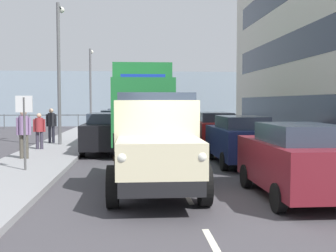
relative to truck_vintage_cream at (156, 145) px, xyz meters
name	(u,v)px	position (x,y,z in m)	size (l,w,h in m)	color
ground_plane	(164,154)	(-0.71, -7.47, -1.18)	(80.00, 80.00, 0.00)	#423F44
sidewalk_left	(274,151)	(-5.48, -7.47, -1.10)	(2.72, 36.15, 0.15)	gray
sidewalk_right	(50,154)	(4.05, -7.47, -1.10)	(2.72, 36.15, 0.15)	gray
road_centreline_markings	(166,156)	(-0.71, -6.78, -1.17)	(0.12, 31.66, 0.01)	silver
sea_horizon	(149,99)	(-0.71, -28.55, 1.32)	(80.00, 0.80, 5.00)	#8C9EAD
seawall_railing	(150,117)	(-0.71, -24.95, -0.26)	(28.08, 0.08, 1.20)	#4C5156
truck_vintage_cream	(156,145)	(0.00, 0.00, 0.00)	(2.17, 5.64, 2.43)	black
lorry_cargo_green	(142,105)	(0.20, -9.36, 0.90)	(2.58, 8.20, 3.87)	#1E7033
car_maroon_kerbside_near	(296,160)	(-3.17, 0.77, -0.28)	(1.83, 3.91, 1.72)	maroon
car_navy_kerbside_1	(240,139)	(-3.17, -4.38, -0.28)	(1.84, 4.11, 1.72)	navy
car_red_kerbside_2	(213,130)	(-3.17, -9.54, -0.28)	(1.86, 4.51, 1.72)	#B21E1E
car_black_oppositeside_0	(107,132)	(1.74, -8.25, -0.28)	(1.96, 4.67, 1.72)	black
car_silver_oppositeside_1	(115,124)	(1.74, -14.66, -0.28)	(1.87, 4.60, 1.72)	#B7BABF
car_white_oppositeside_2	(119,120)	(1.74, -20.79, -0.28)	(1.94, 4.38, 1.72)	white
pedestrian_near_railing	(24,129)	(4.55, -5.45, 0.03)	(0.53, 0.34, 1.79)	#4C473D
pedestrian_strolling	(39,128)	(4.70, -8.49, -0.11)	(0.53, 0.34, 1.57)	#383342
pedestrian_with_bag	(51,123)	(4.73, -11.26, -0.01)	(0.53, 0.34, 1.73)	black
lamp_post_promenade	(59,61)	(4.18, -10.65, 3.00)	(0.32, 1.14, 6.81)	#59595B
lamp_post_far	(91,81)	(4.00, -22.85, 2.67)	(0.32, 1.14, 6.18)	#59595B
street_sign	(24,119)	(3.84, -2.85, 0.50)	(0.50, 0.07, 2.25)	#4C4C4C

